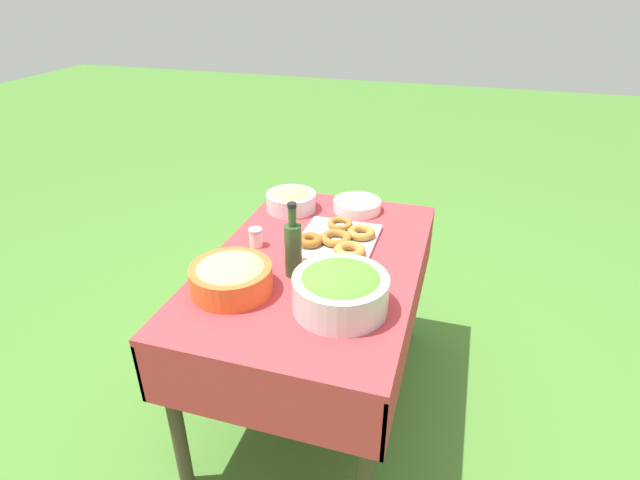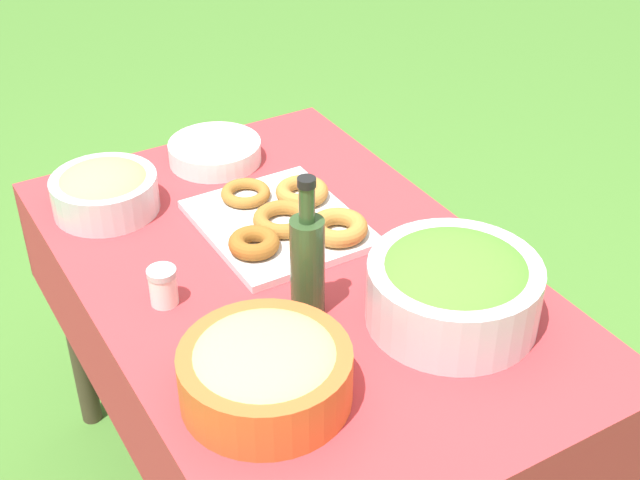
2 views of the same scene
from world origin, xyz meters
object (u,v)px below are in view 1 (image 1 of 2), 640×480
Objects in this scene: plate_stack at (357,205)px; donut_platter at (339,240)px; pasta_bowl at (231,276)px; bread_bowl at (291,199)px; olive_oil_bottle at (293,248)px; salad_bowl at (340,289)px.

donut_platter is at bearing 0.73° from plate_stack.
pasta_bowl reaches higher than bread_bowl.
donut_platter is 0.38m from bread_bowl.
pasta_bowl is 0.66m from bread_bowl.
pasta_bowl is 0.23m from olive_oil_bottle.
olive_oil_bottle is 0.55m from bread_bowl.
plate_stack is at bearing -179.27° from donut_platter.
pasta_bowl reaches higher than plate_stack.
donut_platter is at bearing 48.89° from bread_bowl.
plate_stack is 0.29m from bread_bowl.
donut_platter reaches higher than plate_stack.
plate_stack is at bearing 161.00° from pasta_bowl.
pasta_bowl is 0.75× the size of donut_platter.
pasta_bowl reaches higher than donut_platter.
salad_bowl is 1.44× the size of plate_stack.
plate_stack is (-0.73, -0.12, -0.05)m from salad_bowl.
salad_bowl is 0.83× the size of donut_platter.
olive_oil_bottle reaches higher than plate_stack.
bread_bowl is at bearing -148.59° from salad_bowl.
plate_stack is at bearing 104.88° from bread_bowl.
salad_bowl is at bearing 15.47° from donut_platter.
plate_stack is at bearing 171.18° from olive_oil_bottle.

